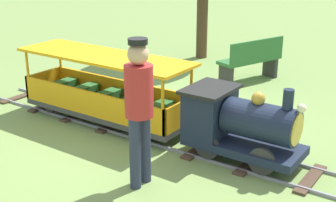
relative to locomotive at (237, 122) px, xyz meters
name	(u,v)px	position (x,y,z in m)	size (l,w,h in m)	color
ground_plane	(151,135)	(0.00, -1.28, -0.48)	(60.00, 60.00, 0.00)	#75934C
track	(156,135)	(0.00, -1.20, -0.46)	(0.76, 6.40, 0.04)	gray
locomotive	(237,122)	(0.00, 0.00, 0.00)	(0.72, 1.44, 0.96)	#192338
passenger_car	(105,95)	(0.00, -2.10, -0.06)	(0.82, 2.70, 0.97)	#3F3F3F
conductor_person	(139,102)	(1.14, -0.58, 0.47)	(0.30, 0.30, 1.62)	#282D47
park_bench	(251,60)	(-3.05, -1.24, -0.07)	(1.36, 0.83, 0.82)	#2D6B33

